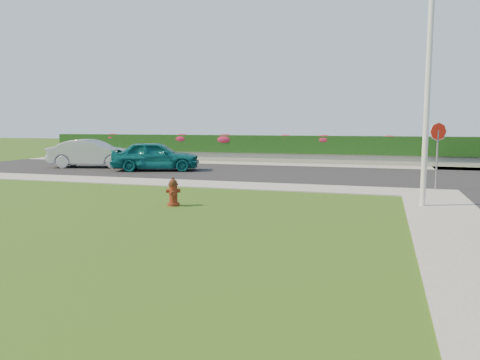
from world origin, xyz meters
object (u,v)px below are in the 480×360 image
(fire_hydrant, at_px, (173,192))
(utility_pole, at_px, (428,93))
(sedan_teal, at_px, (156,156))
(stop_sign, at_px, (438,140))
(sedan_silver, at_px, (93,153))

(fire_hydrant, relative_size, utility_pole, 0.13)
(sedan_teal, bearing_deg, stop_sign, -123.50)
(utility_pole, relative_size, stop_sign, 2.65)
(fire_hydrant, xyz_separation_m, utility_pole, (7.03, 1.96, 2.88))
(utility_pole, distance_m, stop_sign, 4.07)
(sedan_teal, relative_size, stop_sign, 1.79)
(sedan_silver, bearing_deg, sedan_teal, -112.97)
(sedan_silver, distance_m, stop_sign, 17.67)
(fire_hydrant, height_order, stop_sign, stop_sign)
(fire_hydrant, relative_size, stop_sign, 0.34)
(sedan_silver, bearing_deg, utility_pole, -129.83)
(stop_sign, bearing_deg, sedan_teal, 158.63)
(fire_hydrant, height_order, sedan_teal, sedan_teal)
(sedan_silver, bearing_deg, stop_sign, -117.79)
(fire_hydrant, relative_size, sedan_teal, 0.19)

